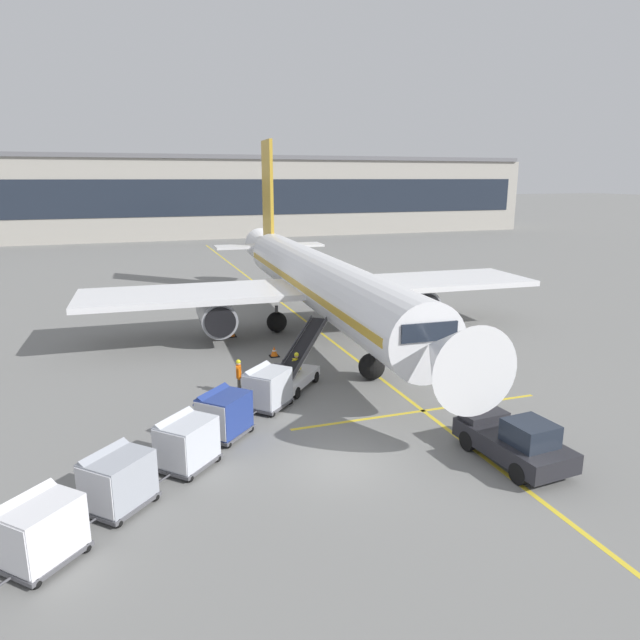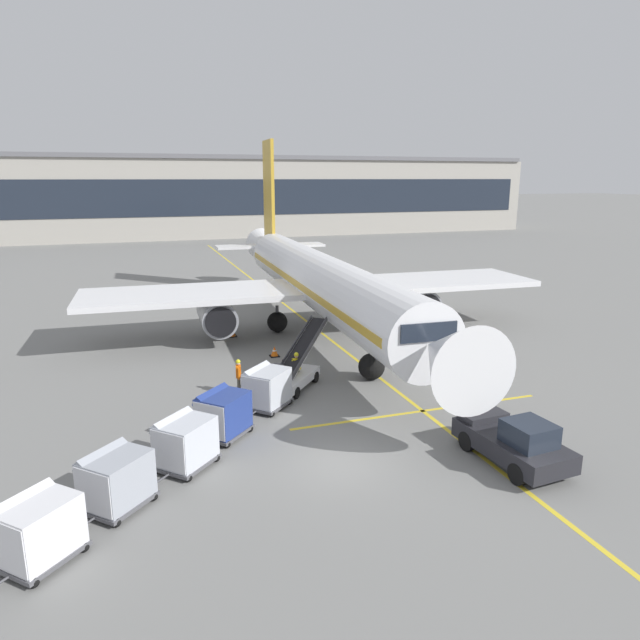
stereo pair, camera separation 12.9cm
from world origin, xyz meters
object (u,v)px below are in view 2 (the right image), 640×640
ground_crew_by_loader (238,374)px  safety_cone_wingtip (274,351)px  baggage_cart_second (223,413)px  safety_cone_engine_keepout (232,331)px  baggage_cart_lead (266,387)px  baggage_cart_fifth (37,528)px  baggage_cart_third (185,441)px  ground_crew_by_carts (296,367)px  baggage_cart_fourth (115,479)px  pushback_tug (514,441)px  parked_airplane (318,281)px  belt_loader (294,370)px

ground_crew_by_loader → safety_cone_wingtip: ground_crew_by_loader is taller
baggage_cart_second → safety_cone_engine_keepout: 15.09m
ground_crew_by_loader → baggage_cart_lead: bearing=-67.7°
baggage_cart_fifth → safety_cone_engine_keepout: bearing=66.9°
baggage_cart_third → ground_crew_by_carts: (6.10, 6.70, -0.00)m
safety_cone_wingtip → baggage_cart_fourth: bearing=-121.9°
baggage_cart_third → ground_crew_by_carts: 9.06m
baggage_cart_fourth → safety_cone_wingtip: baggage_cart_fourth is taller
baggage_cart_lead → ground_crew_by_carts: size_ratio=1.46×
ground_crew_by_loader → safety_cone_engine_keepout: size_ratio=2.49×
baggage_cart_third → pushback_tug: bearing=-16.9°
ground_crew_by_loader → parked_airplane: bearing=53.2°
belt_loader → baggage_cart_lead: size_ratio=1.92×
ground_crew_by_loader → safety_cone_engine_keepout: ground_crew_by_loader is taller
ground_crew_by_carts → safety_cone_engine_keepout: size_ratio=2.49×
parked_airplane → pushback_tug: (0.93, -19.61, -2.65)m
belt_loader → baggage_cart_fifth: 14.86m
belt_loader → safety_cone_engine_keepout: size_ratio=6.97×
baggage_cart_second → pushback_tug: size_ratio=0.56×
baggage_cart_third → pushback_tug: (11.34, -3.44, -0.17)m
baggage_cart_fifth → ground_crew_by_loader: bearing=54.8°
parked_airplane → safety_cone_engine_keepout: (-5.73, 0.71, -3.14)m
baggage_cart_third → safety_cone_wingtip: bearing=62.0°
belt_loader → ground_crew_by_loader: size_ratio=2.80×
baggage_cart_third → baggage_cart_fifth: (-4.27, -4.07, 0.00)m
baggage_cart_fourth → safety_cone_engine_keepout: baggage_cart_fourth is taller
pushback_tug → safety_cone_wingtip: pushback_tug is taller
parked_airplane → belt_loader: (-4.43, -9.48, -2.63)m
ground_crew_by_loader → safety_cone_wingtip: bearing=59.7°
parked_airplane → baggage_cart_fourth: (-12.72, -18.15, -2.48)m
ground_crew_by_loader → belt_loader: bearing=4.0°
baggage_cart_second → ground_crew_by_loader: baggage_cart_second is taller
baggage_cart_third → baggage_cart_fifth: same height
safety_cone_engine_keepout → baggage_cart_second: bearing=-101.4°
baggage_cart_third → baggage_cart_second: bearing=51.2°
baggage_cart_fifth → ground_crew_by_carts: 14.95m
ground_crew_by_carts → ground_crew_by_loader: bearing=-176.1°
parked_airplane → baggage_cart_fifth: parked_airplane is taller
baggage_cart_fifth → ground_crew_by_loader: size_ratio=1.46×
belt_loader → pushback_tug: 11.47m
belt_loader → ground_crew_by_carts: size_ratio=2.80×
pushback_tug → safety_cone_engine_keepout: size_ratio=6.51×
baggage_cart_lead → baggage_cart_fourth: 9.00m
ground_crew_by_carts → baggage_cart_third: bearing=-132.4°
baggage_cart_fifth → ground_crew_by_carts: baggage_cart_fifth is taller
baggage_cart_fourth → ground_crew_by_carts: 12.09m
belt_loader → baggage_cart_third: 8.97m
parked_airplane → ground_crew_by_carts: parked_airplane is taller
baggage_cart_second → baggage_cart_third: (-1.69, -2.10, 0.00)m
pushback_tug → ground_crew_by_loader: pushback_tug is taller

